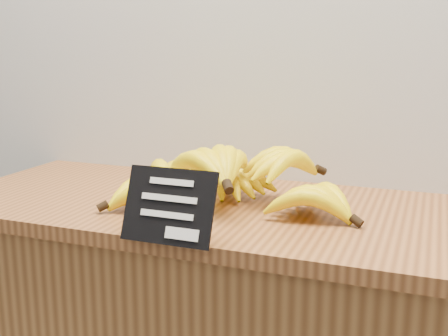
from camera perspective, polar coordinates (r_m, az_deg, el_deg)
counter_top at (r=1.24m, az=0.83°, el=-4.28°), size 1.30×0.54×0.03m
chalkboard_sign at (r=0.99m, az=-5.63°, el=-3.89°), size 0.17×0.06×0.13m
banana_pile at (r=1.22m, az=-0.15°, el=-1.21°), size 0.55×0.35×0.13m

